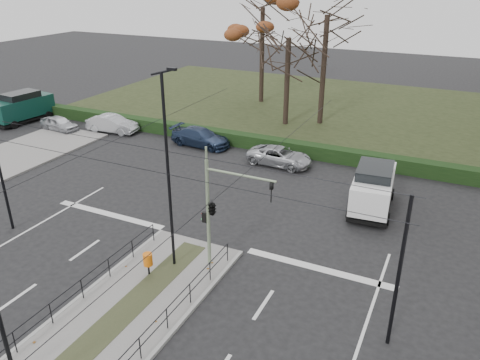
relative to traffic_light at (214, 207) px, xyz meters
The scene contains 18 objects.
ground 4.96m from the traffic_light, 115.76° to the right, with size 140.00×140.00×0.00m, color black.
median_island 6.92m from the traffic_light, 105.70° to the right, with size 4.40×15.00×0.14m, color slate.
park 29.69m from the traffic_light, 105.08° to the left, with size 38.00×26.00×0.10m, color black.
hedge 17.15m from the traffic_light, 116.95° to the left, with size 38.00×1.00×1.00m, color black.
median_railing 6.66m from the traffic_light, 105.46° to the right, with size 4.14×13.24×0.92m.
catenary 2.54m from the traffic_light, 132.00° to the right, with size 20.00×34.00×6.00m.
traffic_light is the anchor object (origin of this frame).
litter_bin 3.71m from the traffic_light, 139.87° to the right, with size 0.41×0.41×1.06m.
streetlamp_median_far 2.44m from the traffic_light, 155.97° to the right, with size 0.75×0.15×8.92m.
parked_car_first 24.50m from the traffic_light, 150.80° to the left, with size 1.46×3.64×1.24m, color #ABAEB3.
parked_car_second 21.83m from the traffic_light, 141.50° to the left, with size 1.51×4.34×1.43m, color #ABAEB3.
parked_car_third 16.47m from the traffic_light, 122.23° to the left, with size 1.94×4.78×1.39m, color #1D2B45.
parked_car_fourth 13.15m from the traffic_light, 98.09° to the left, with size 2.08×4.51×1.25m, color #ABAEB3.
white_van 10.48m from the traffic_light, 59.54° to the left, with size 2.58×5.09×2.58m.
green_van 28.92m from the traffic_light, 154.39° to the left, with size 2.57×5.56×2.66m.
rust_tree 30.03m from the traffic_light, 109.11° to the left, with size 7.16×7.16×11.94m.
bare_tree_center 23.90m from the traffic_light, 95.03° to the left, with size 6.75×6.75×12.00m.
bare_tree_near 22.49m from the traffic_light, 102.24° to the left, with size 6.99×6.99×9.65m.
Camera 1 is at (10.40, -12.14, 12.39)m, focal length 35.00 mm.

